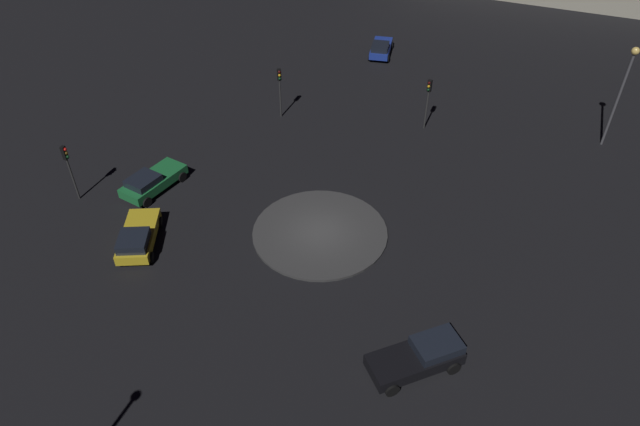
{
  "coord_description": "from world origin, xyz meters",
  "views": [
    {
      "loc": [
        24.46,
        8.5,
        22.91
      ],
      "look_at": [
        0.0,
        0.0,
        1.59
      ],
      "focal_mm": 32.04,
      "sensor_mm": 36.0,
      "label": 1
    }
  ],
  "objects_px": {
    "car_black": "(420,356)",
    "streetlamp_northwest": "(624,82)",
    "car_blue": "(381,48)",
    "car_yellow": "(138,237)",
    "car_green": "(152,181)",
    "traffic_light_south": "(68,162)",
    "traffic_light_southwest": "(280,83)",
    "traffic_light_west": "(428,95)"
  },
  "relations": [
    {
      "from": "car_yellow",
      "to": "traffic_light_south",
      "type": "bearing_deg",
      "value": 44.65
    },
    {
      "from": "car_blue",
      "to": "traffic_light_south",
      "type": "height_order",
      "value": "traffic_light_south"
    },
    {
      "from": "car_yellow",
      "to": "traffic_light_west",
      "type": "relative_size",
      "value": 1.17
    },
    {
      "from": "streetlamp_northwest",
      "to": "car_black",
      "type": "bearing_deg",
      "value": -20.47
    },
    {
      "from": "car_blue",
      "to": "streetlamp_northwest",
      "type": "xyz_separation_m",
      "value": [
        9.74,
        19.38,
        4.28
      ]
    },
    {
      "from": "car_black",
      "to": "traffic_light_south",
      "type": "height_order",
      "value": "traffic_light_south"
    },
    {
      "from": "traffic_light_southwest",
      "to": "traffic_light_south",
      "type": "bearing_deg",
      "value": -62.37
    },
    {
      "from": "car_yellow",
      "to": "streetlamp_northwest",
      "type": "xyz_separation_m",
      "value": [
        -20.86,
        26.1,
        4.29
      ]
    },
    {
      "from": "traffic_light_southwest",
      "to": "streetlamp_northwest",
      "type": "relative_size",
      "value": 0.54
    },
    {
      "from": "car_black",
      "to": "streetlamp_northwest",
      "type": "relative_size",
      "value": 0.61
    },
    {
      "from": "traffic_light_south",
      "to": "car_yellow",
      "type": "bearing_deg",
      "value": -30.0
    },
    {
      "from": "traffic_light_west",
      "to": "car_yellow",
      "type": "bearing_deg",
      "value": -21.09
    },
    {
      "from": "car_black",
      "to": "traffic_light_southwest",
      "type": "distance_m",
      "value": 24.92
    },
    {
      "from": "car_blue",
      "to": "car_black",
      "type": "relative_size",
      "value": 0.98
    },
    {
      "from": "car_yellow",
      "to": "car_green",
      "type": "bearing_deg",
      "value": 1.34
    },
    {
      "from": "car_yellow",
      "to": "traffic_light_south",
      "type": "relative_size",
      "value": 1.19
    },
    {
      "from": "car_blue",
      "to": "traffic_light_west",
      "type": "xyz_separation_m",
      "value": [
        11.83,
        6.51,
        2.14
      ]
    },
    {
      "from": "car_green",
      "to": "traffic_light_south",
      "type": "distance_m",
      "value": 5.16
    },
    {
      "from": "traffic_light_south",
      "to": "traffic_light_southwest",
      "type": "distance_m",
      "value": 16.44
    },
    {
      "from": "traffic_light_southwest",
      "to": "streetlamp_northwest",
      "type": "height_order",
      "value": "streetlamp_northwest"
    },
    {
      "from": "traffic_light_south",
      "to": "traffic_light_west",
      "type": "xyz_separation_m",
      "value": [
        -16.08,
        19.48,
        0.03
      ]
    },
    {
      "from": "car_blue",
      "to": "streetlamp_northwest",
      "type": "bearing_deg",
      "value": -123.79
    },
    {
      "from": "car_green",
      "to": "car_black",
      "type": "relative_size",
      "value": 1.05
    },
    {
      "from": "car_black",
      "to": "traffic_light_west",
      "type": "bearing_deg",
      "value": -120.03
    },
    {
      "from": "traffic_light_south",
      "to": "traffic_light_southwest",
      "type": "bearing_deg",
      "value": 52.4
    },
    {
      "from": "traffic_light_west",
      "to": "streetlamp_northwest",
      "type": "bearing_deg",
      "value": 113.34
    },
    {
      "from": "car_black",
      "to": "traffic_light_southwest",
      "type": "xyz_separation_m",
      "value": [
        -19.74,
        -15.06,
        2.11
      ]
    },
    {
      "from": "car_blue",
      "to": "streetlamp_northwest",
      "type": "distance_m",
      "value": 22.11
    },
    {
      "from": "car_yellow",
      "to": "traffic_light_south",
      "type": "distance_m",
      "value": 7.13
    },
    {
      "from": "car_yellow",
      "to": "streetlamp_northwest",
      "type": "distance_m",
      "value": 33.68
    },
    {
      "from": "car_blue",
      "to": "traffic_light_west",
      "type": "relative_size",
      "value": 1.11
    },
    {
      "from": "car_green",
      "to": "car_blue",
      "type": "distance_m",
      "value": 27.06
    },
    {
      "from": "car_green",
      "to": "car_black",
      "type": "xyz_separation_m",
      "value": [
        7.98,
        19.41,
        0.05
      ]
    },
    {
      "from": "traffic_light_southwest",
      "to": "streetlamp_northwest",
      "type": "bearing_deg",
      "value": 68.04
    },
    {
      "from": "traffic_light_west",
      "to": "streetlamp_northwest",
      "type": "height_order",
      "value": "streetlamp_northwest"
    },
    {
      "from": "car_yellow",
      "to": "traffic_light_south",
      "type": "height_order",
      "value": "traffic_light_south"
    },
    {
      "from": "car_green",
      "to": "traffic_light_southwest",
      "type": "height_order",
      "value": "traffic_light_southwest"
    },
    {
      "from": "traffic_light_southwest",
      "to": "traffic_light_west",
      "type": "bearing_deg",
      "value": 68.47
    },
    {
      "from": "car_black",
      "to": "streetlamp_northwest",
      "type": "bearing_deg",
      "value": -150.92
    },
    {
      "from": "car_green",
      "to": "traffic_light_south",
      "type": "height_order",
      "value": "traffic_light_south"
    },
    {
      "from": "car_green",
      "to": "car_black",
      "type": "bearing_deg",
      "value": -99.19
    },
    {
      "from": "car_yellow",
      "to": "traffic_light_southwest",
      "type": "bearing_deg",
      "value": -29.47
    }
  ]
}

